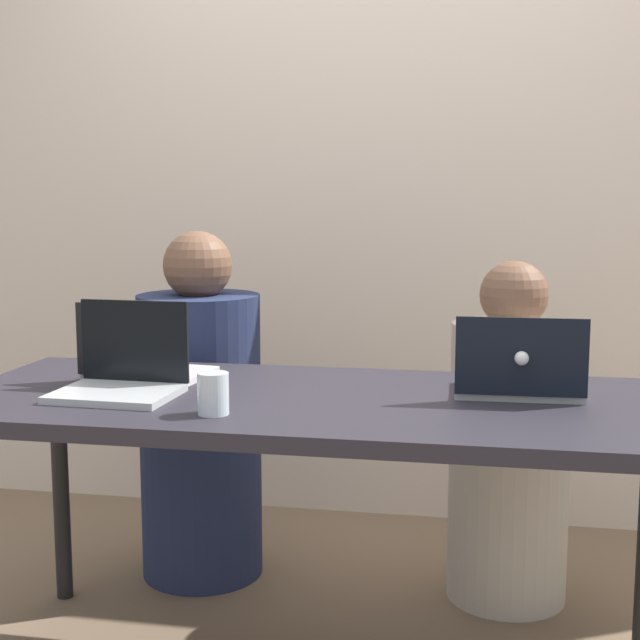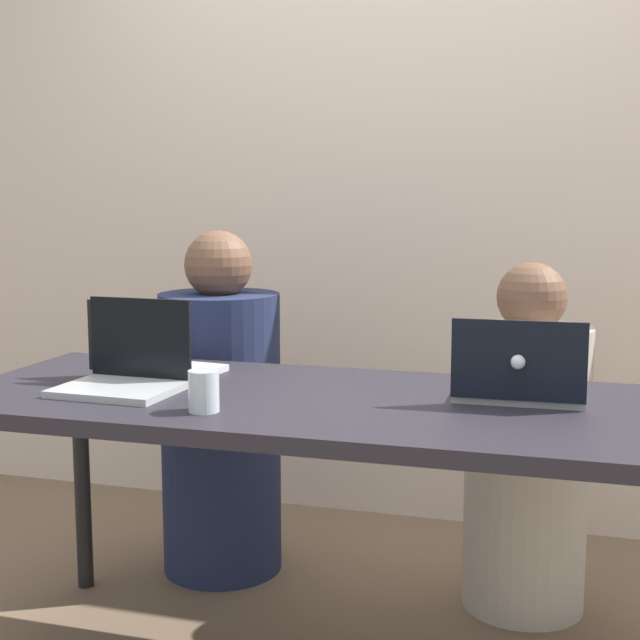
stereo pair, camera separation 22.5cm
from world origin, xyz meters
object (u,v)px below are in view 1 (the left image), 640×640
(laptop_front_left, at_px, (123,374))
(water_glass_left, at_px, (213,396))
(person_on_right, at_px, (509,451))
(laptop_back_right, at_px, (519,379))
(laptop_back_left, at_px, (144,362))
(person_on_left, at_px, (201,424))

(laptop_front_left, relative_size, water_glass_left, 3.12)
(person_on_right, relative_size, water_glass_left, 10.95)
(person_on_right, xyz_separation_m, laptop_back_right, (0.00, -0.50, 0.33))
(water_glass_left, bearing_deg, laptop_back_left, 131.49)
(laptop_front_left, bearing_deg, water_glass_left, -26.93)
(person_on_left, bearing_deg, person_on_right, -179.77)
(laptop_front_left, height_order, laptop_back_right, laptop_front_left)
(laptop_front_left, xyz_separation_m, laptop_back_right, (0.97, 0.15, -0.00))
(water_glass_left, bearing_deg, person_on_right, 49.97)
(laptop_back_left, xyz_separation_m, laptop_back_right, (0.99, -0.03, -0.00))
(person_on_left, relative_size, water_glass_left, 11.80)
(person_on_right, bearing_deg, laptop_front_left, 40.82)
(laptop_front_left, xyz_separation_m, water_glass_left, (0.29, -0.16, -0.01))
(person_on_right, distance_m, laptop_back_left, 1.14)
(laptop_front_left, bearing_deg, laptop_back_left, 97.65)
(person_on_right, distance_m, water_glass_left, 1.11)
(person_on_right, height_order, water_glass_left, person_on_right)
(laptop_back_left, distance_m, laptop_back_right, 0.99)
(person_on_right, xyz_separation_m, laptop_front_left, (-0.97, -0.65, 0.33))
(person_on_right, height_order, laptop_back_left, person_on_right)
(laptop_front_left, distance_m, laptop_back_right, 0.98)
(person_on_left, xyz_separation_m, water_glass_left, (0.30, -0.81, 0.29))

